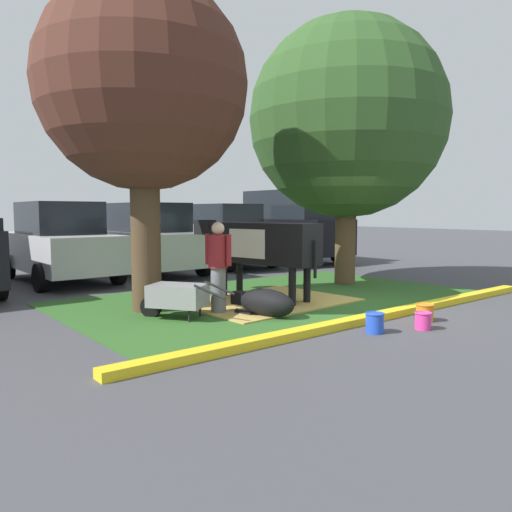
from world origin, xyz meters
TOP-DOWN VIEW (x-y plane):
  - ground_plane at (0.00, 0.00)m, footprint 80.00×80.00m
  - grass_island at (-0.50, 1.53)m, footprint 8.29×4.98m
  - curb_yellow at (-0.50, -1.11)m, footprint 9.49×0.24m
  - hay_bedding at (-0.97, 1.22)m, footprint 3.33×2.58m
  - shade_tree_left at (-3.14, 1.94)m, footprint 3.64×3.64m
  - shade_tree_right at (2.14, 1.91)m, footprint 4.69×4.69m
  - cow_holstein at (-0.87, 1.53)m, footprint 1.15×3.10m
  - calf_lying at (-1.80, 0.26)m, footprint 0.68×1.33m
  - person_handler at (-2.30, 0.92)m, footprint 0.34×0.50m
  - wheelbarrow at (-3.06, 1.03)m, footprint 1.22×1.48m
  - bucket_blue at (-1.27, -1.63)m, footprint 0.29×0.29m
  - bucket_pink at (-0.52, -1.95)m, footprint 0.27×0.27m
  - bucket_orange at (-0.00, -1.64)m, footprint 0.30×0.30m
  - sedan_red at (-3.10, 6.81)m, footprint 2.05×4.41m
  - sedan_silver at (-0.64, 6.77)m, footprint 2.05×4.41m
  - hatchback_white at (2.19, 7.12)m, footprint 2.05×4.41m
  - suv_black at (4.94, 6.93)m, footprint 2.15×4.62m

SIDE VIEW (x-z plane):
  - ground_plane at x=0.00m, z-range 0.00..0.00m
  - grass_island at x=-0.50m, z-range 0.00..0.02m
  - hay_bedding at x=-0.97m, z-range 0.01..0.04m
  - curb_yellow at x=-0.50m, z-range 0.00..0.12m
  - bucket_pink at x=-0.52m, z-range 0.01..0.27m
  - bucket_orange at x=0.00m, z-range 0.01..0.29m
  - bucket_blue at x=-1.27m, z-range 0.01..0.31m
  - calf_lying at x=-1.80m, z-range 0.00..0.48m
  - wheelbarrow at x=-3.06m, z-range 0.07..0.70m
  - person_handler at x=-2.30m, z-range 0.06..1.66m
  - sedan_red at x=-3.10m, z-range -0.03..1.99m
  - sedan_silver at x=-0.64m, z-range -0.03..1.99m
  - hatchback_white at x=2.19m, z-range -0.03..1.99m
  - cow_holstein at x=-0.87m, z-range 0.34..1.94m
  - suv_black at x=4.94m, z-range 0.01..2.53m
  - shade_tree_left at x=-3.14m, z-range 1.03..6.81m
  - shade_tree_right at x=2.14m, z-range 0.80..7.12m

